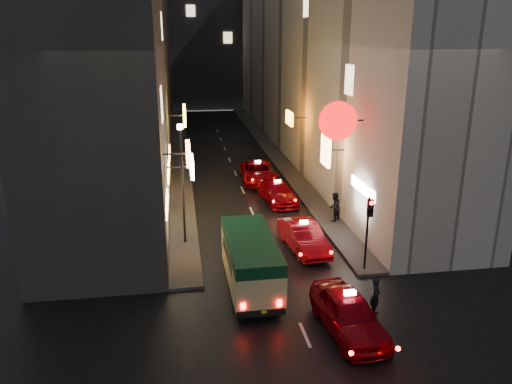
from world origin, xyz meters
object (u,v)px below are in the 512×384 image
minibus (251,257)px  pedestrian_crossing (376,293)px  traffic_light (369,218)px  taxi_near (349,310)px  lamp_post (182,177)px

minibus → pedestrian_crossing: 5.35m
minibus → traffic_light: (5.49, 0.75, 1.17)m
taxi_near → pedestrian_crossing: (1.44, 0.99, 0.02)m
pedestrian_crossing → lamp_post: size_ratio=0.29×
taxi_near → lamp_post: (-5.83, 9.00, 2.84)m
pedestrian_crossing → traffic_light: bearing=-0.0°
traffic_light → lamp_post: size_ratio=0.56×
taxi_near → pedestrian_crossing: size_ratio=3.17×
taxi_near → traffic_light: 5.37m
pedestrian_crossing → lamp_post: (-7.27, 8.01, 2.81)m
taxi_near → pedestrian_crossing: taxi_near is taller
taxi_near → pedestrian_crossing: 1.75m
traffic_light → minibus: bearing=-172.2°
minibus → lamp_post: 6.33m
pedestrian_crossing → minibus: bearing=74.0°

